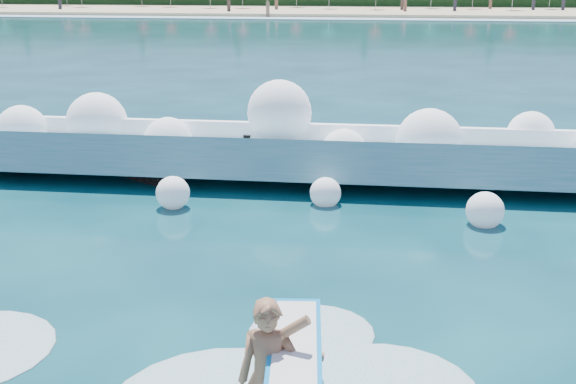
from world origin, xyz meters
The scene contains 8 objects.
ground centered at (0.00, 0.00, 0.00)m, with size 200.00×200.00×0.00m, color #07303C.
beach centered at (0.00, 78.00, 0.20)m, with size 140.00×20.00×0.40m, color tan.
wet_band centered at (0.00, 67.00, 0.04)m, with size 140.00×5.00×0.08m, color silver.
breaking_wave centered at (1.32, 7.08, 0.57)m, with size 19.05×2.92×1.64m.
rock_cluster centered at (-2.78, 7.56, 0.38)m, with size 7.80×3.09×1.20m.
surfer_with_board centered at (2.00, -2.99, 0.69)m, with size 1.04×3.00×1.86m.
wave_spray centered at (0.69, 6.92, 1.10)m, with size 14.99×4.47×2.44m.
beachgoers centered at (-4.73, 74.99, 1.11)m, with size 107.71×12.54×1.93m.
Camera 1 is at (3.04, -9.80, 4.87)m, focal length 45.00 mm.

